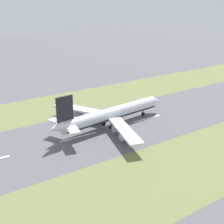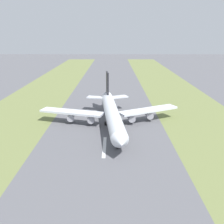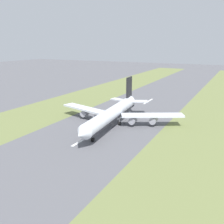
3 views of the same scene
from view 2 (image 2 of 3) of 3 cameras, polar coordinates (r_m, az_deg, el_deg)
The scene contains 7 objects.
ground_plane at distance 116.50m, azimuth -1.29°, elevation -2.84°, with size 800.00×800.00×0.00m, color #56565B.
grass_median_west at distance 123.75m, azimuth 20.05°, elevation -2.70°, with size 40.00×600.00×0.01m, color olive.
grass_median_east at distance 126.01m, azimuth -22.23°, elevation -2.60°, with size 40.00×600.00×0.01m, color olive.
centreline_dash_near at distance 171.06m, azimuth -0.79°, elevation 3.60°, with size 1.20×18.00×0.01m, color silver.
centreline_dash_mid at distance 132.45m, azimuth -1.10°, elevation -0.38°, with size 1.20×18.00×0.01m, color silver.
centreline_dash_far at distance 95.02m, azimuth -1.66°, elevation -7.56°, with size 1.20×18.00×0.01m, color silver.
airplane_main_jet at distance 113.35m, azimuth -0.09°, elevation -0.20°, with size 63.85×67.22×20.20m.
Camera 2 is at (-3.14, 109.62, 39.31)m, focal length 42.00 mm.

